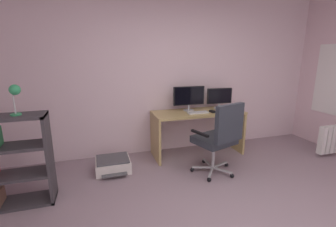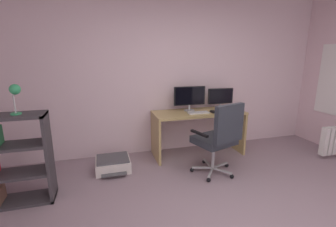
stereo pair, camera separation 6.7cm
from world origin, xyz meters
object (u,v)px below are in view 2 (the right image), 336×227
object	(u,v)px
desk	(198,123)
desk_lamp	(15,93)
monitor_secondary	(220,97)
computer_mouse	(213,112)
bookshelf	(3,162)
printer	(113,164)
monitor_main	(190,97)
keyboard	(198,113)
office_chair	(219,136)

from	to	relation	value
desk	desk_lamp	distance (m)	2.64
desk	monitor_secondary	distance (m)	0.61
desk	computer_mouse	world-z (taller)	computer_mouse
bookshelf	computer_mouse	bearing A→B (deg)	11.99
computer_mouse	desk_lamp	size ratio (longest dim) A/B	0.31
desk	monitor_secondary	xyz separation A→B (m)	(0.45, 0.11, 0.40)
printer	bookshelf	bearing A→B (deg)	-156.73
printer	monitor_secondary	bearing A→B (deg)	9.78
desk	printer	size ratio (longest dim) A/B	2.94
monitor_main	keyboard	world-z (taller)	monitor_main
monitor_main	desk_lamp	xyz separation A→B (m)	(-2.30, -0.84, 0.29)
monitor_main	computer_mouse	bearing A→B (deg)	-36.44
keyboard	bookshelf	bearing A→B (deg)	-166.77
office_chair	keyboard	bearing A→B (deg)	92.17
keyboard	desk_lamp	xyz separation A→B (m)	(-2.38, -0.63, 0.52)
computer_mouse	printer	distance (m)	1.78
monitor_main	monitor_secondary	size ratio (longest dim) A/B	1.19
keyboard	desk_lamp	bearing A→B (deg)	-165.58
desk	monitor_main	bearing A→B (deg)	138.57
desk	computer_mouse	bearing A→B (deg)	-32.92
monitor_secondary	printer	bearing A→B (deg)	-170.22
computer_mouse	desk_lamp	xyz separation A→B (m)	(-2.63, -0.60, 0.52)
monitor_main	office_chair	world-z (taller)	monitor_main
bookshelf	office_chair	bearing A→B (deg)	-1.16
desk	office_chair	size ratio (longest dim) A/B	1.43
desk	desk_lamp	size ratio (longest dim) A/B	4.63
bookshelf	monitor_main	bearing A→B (deg)	18.48
desk_lamp	printer	xyz separation A→B (m)	(0.98, 0.52, -1.19)
monitor_main	bookshelf	bearing A→B (deg)	-161.52
computer_mouse	desk	bearing A→B (deg)	137.66
computer_mouse	office_chair	bearing A→B (deg)	-117.87
office_chair	monitor_secondary	bearing A→B (deg)	62.25
monitor_main	printer	xyz separation A→B (m)	(-1.32, -0.33, -0.90)
desk	desk_lamp	world-z (taller)	desk_lamp
monitor_main	desk_lamp	world-z (taller)	desk_lamp
keyboard	bookshelf	size ratio (longest dim) A/B	0.32
monitor_secondary	printer	size ratio (longest dim) A/B	0.88
bookshelf	printer	distance (m)	1.37
computer_mouse	bookshelf	size ratio (longest dim) A/B	0.10
monitor_secondary	computer_mouse	distance (m)	0.40
keyboard	office_chair	bearing A→B (deg)	-88.19
keyboard	desk	bearing A→B (deg)	65.25
monitor_secondary	desk_lamp	bearing A→B (deg)	-163.69
office_chair	bookshelf	distance (m)	2.62
keyboard	printer	bearing A→B (deg)	-175.75
keyboard	computer_mouse	distance (m)	0.25
monitor_secondary	computer_mouse	bearing A→B (deg)	-136.59
keyboard	monitor_main	bearing A→B (deg)	109.60
monitor_main	printer	bearing A→B (deg)	-166.12
computer_mouse	office_chair	xyz separation A→B (m)	(-0.22, -0.66, -0.18)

